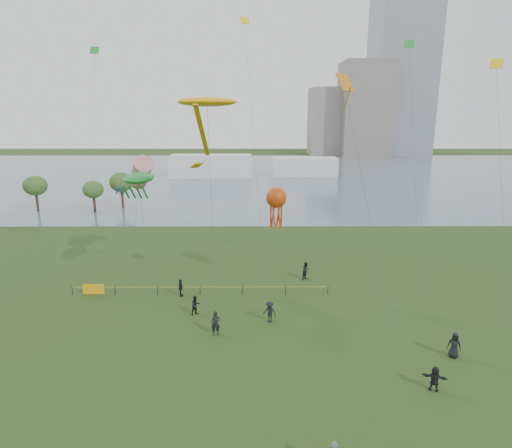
{
  "coord_description": "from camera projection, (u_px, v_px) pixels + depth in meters",
  "views": [
    {
      "loc": [
        -0.13,
        -22.74,
        16.28
      ],
      "look_at": [
        0.0,
        10.0,
        8.0
      ],
      "focal_mm": 30.0,
      "sensor_mm": 36.0,
      "label": 1
    }
  ],
  "objects": [
    {
      "name": "building_mid",
      "position": [
        364.0,
        109.0,
        178.61
      ],
      "size": [
        20.0,
        20.0,
        38.0
      ],
      "primitive_type": "cube",
      "color": "slate",
      "rests_on": "ground_plane"
    },
    {
      "name": "spectator_b",
      "position": [
        270.0,
        312.0,
        34.62
      ],
      "size": [
        1.32,
        1.1,
        1.77
      ],
      "primitive_type": "imported",
      "rotation": [
        0.0,
        0.0,
        -0.46
      ],
      "color": "black",
      "rests_on": "ground_plane"
    },
    {
      "name": "spectator_g",
      "position": [
        306.0,
        271.0,
        43.7
      ],
      "size": [
        1.14,
        1.14,
        1.86
      ],
      "primitive_type": "imported",
      "rotation": [
        0.0,
        0.0,
        0.79
      ],
      "color": "black",
      "rests_on": "ground_plane"
    },
    {
      "name": "spectator_f",
      "position": [
        216.0,
        323.0,
        32.54
      ],
      "size": [
        0.74,
        0.52,
        1.91
      ],
      "primitive_type": "imported",
      "rotation": [
        0.0,
        0.0,
        0.1
      ],
      "color": "black",
      "rests_on": "ground_plane"
    },
    {
      "name": "lake",
      "position": [
        255.0,
        174.0,
        122.98
      ],
      "size": [
        400.0,
        120.0,
        0.08
      ],
      "primitive_type": "cube",
      "color": "slate",
      "rests_on": "ground_plane"
    },
    {
      "name": "kite_octopus",
      "position": [
        276.0,
        199.0,
        40.24
      ],
      "size": [
        2.41,
        6.92,
        9.82
      ],
      "rotation": [
        0.0,
        0.0,
        0.37
      ],
      "color": "#3F3F42"
    },
    {
      "name": "fence",
      "position": [
        135.0,
        289.0,
        40.03
      ],
      "size": [
        24.07,
        0.07,
        1.05
      ],
      "color": "black",
      "rests_on": "ground_plane"
    },
    {
      "name": "spectator_a",
      "position": [
        196.0,
        305.0,
        35.91
      ],
      "size": [
        1.03,
        1.01,
        1.68
      ],
      "primitive_type": "imported",
      "rotation": [
        0.0,
        0.0,
        0.67
      ],
      "color": "black",
      "rests_on": "ground_plane"
    },
    {
      "name": "trees",
      "position": [
        54.0,
        187.0,
        72.64
      ],
      "size": [
        23.51,
        13.7,
        6.86
      ],
      "color": "#362318",
      "rests_on": "ground_plane"
    },
    {
      "name": "kite_creature",
      "position": [
        139.0,
        178.0,
        38.73
      ],
      "size": [
        2.93,
        4.86,
        11.3
      ],
      "rotation": [
        0.0,
        0.0,
        0.26
      ],
      "color": "#3F3F42"
    },
    {
      "name": "ground_plane",
      "position": [
        257.0,
        391.0,
        26.03
      ],
      "size": [
        400.0,
        400.0,
        0.0
      ],
      "primitive_type": "plane",
      "color": "#1D320F"
    },
    {
      "name": "pavilion_right",
      "position": [
        304.0,
        166.0,
        120.48
      ],
      "size": [
        18.0,
        7.0,
        5.0
      ],
      "primitive_type": "cube",
      "color": "silver",
      "rests_on": "ground_plane"
    },
    {
      "name": "building_low",
      "position": [
        328.0,
        122.0,
        185.6
      ],
      "size": [
        16.0,
        18.0,
        28.0
      ],
      "primitive_type": "cube",
      "color": "gray",
      "rests_on": "ground_plane"
    },
    {
      "name": "pavilion_left",
      "position": [
        211.0,
        166.0,
        117.35
      ],
      "size": [
        22.0,
        8.0,
        6.0
      ],
      "primitive_type": "cube",
      "color": "white",
      "rests_on": "ground_plane"
    },
    {
      "name": "spectator_c",
      "position": [
        181.0,
        288.0,
        39.63
      ],
      "size": [
        0.41,
        0.97,
        1.66
      ],
      "primitive_type": "imported",
      "rotation": [
        0.0,
        0.0,
        1.57
      ],
      "color": "black",
      "rests_on": "ground_plane"
    },
    {
      "name": "kite_stingray",
      "position": [
        207.0,
        103.0,
        36.26
      ],
      "size": [
        5.1,
        10.07,
        17.86
      ],
      "rotation": [
        0.0,
        0.0,
        0.24
      ],
      "color": "#3F3F42"
    },
    {
      "name": "tower",
      "position": [
        406.0,
        6.0,
        174.44
      ],
      "size": [
        24.0,
        24.0,
        120.0
      ],
      "primitive_type": "cube",
      "color": "slate",
      "rests_on": "ground_plane"
    },
    {
      "name": "kite_windsock",
      "position": [
        141.0,
        173.0,
        42.96
      ],
      "size": [
        4.28,
        8.75,
        12.68
      ],
      "rotation": [
        0.0,
        0.0,
        -0.19
      ],
      "color": "#3F3F42"
    },
    {
      "name": "small_kites",
      "position": [
        294.0,
        43.0,
        39.23
      ],
      "size": [
        35.82,
        14.51,
        6.1
      ],
      "color": "#198C2D"
    },
    {
      "name": "kite_delta",
      "position": [
        348.0,
        100.0,
        27.28
      ],
      "size": [
        2.72,
        12.13,
        18.99
      ],
      "rotation": [
        0.0,
        0.0,
        0.22
      ],
      "color": "#3F3F42"
    },
    {
      "name": "spectator_d",
      "position": [
        454.0,
        345.0,
        29.51
      ],
      "size": [
        1.07,
        0.97,
        1.83
      ],
      "primitive_type": "imported",
      "rotation": [
        0.0,
        0.0,
        -0.56
      ],
      "color": "black",
      "rests_on": "ground_plane"
    },
    {
      "name": "spectator_e",
      "position": [
        435.0,
        379.0,
        25.94
      ],
      "size": [
        1.55,
        0.94,
        1.6
      ],
      "primitive_type": "imported",
      "rotation": [
        0.0,
        0.0,
        2.8
      ],
      "color": "black",
      "rests_on": "ground_plane"
    }
  ]
}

